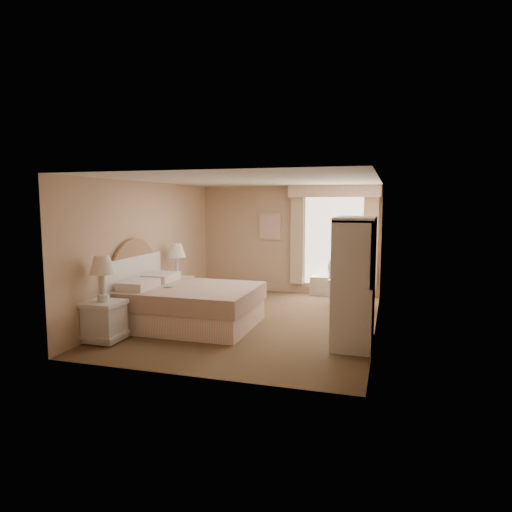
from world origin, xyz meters
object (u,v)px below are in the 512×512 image
(nightstand_near, at_px, (104,310))
(round_table, at_px, (353,279))
(bed, at_px, (183,303))
(nightstand_far, at_px, (177,283))
(cafe_chair, at_px, (338,277))
(armoire, at_px, (355,292))

(nightstand_near, height_order, round_table, nightstand_near)
(bed, xyz_separation_m, nightstand_far, (-0.73, 1.24, 0.10))
(round_table, bearing_deg, cafe_chair, 161.48)
(cafe_chair, bearing_deg, nightstand_far, -168.54)
(nightstand_far, height_order, armoire, armoire)
(armoire, bearing_deg, nightstand_near, -164.63)
(nightstand_far, distance_m, armoire, 3.95)
(cafe_chair, relative_size, armoire, 0.50)
(cafe_chair, bearing_deg, bed, -144.36)
(round_table, bearing_deg, armoire, -85.02)
(cafe_chair, distance_m, armoire, 2.84)
(nightstand_far, distance_m, cafe_chair, 3.37)
(bed, xyz_separation_m, cafe_chair, (2.38, 2.56, 0.17))
(round_table, distance_m, armoire, 2.69)
(nightstand_far, height_order, round_table, nightstand_far)
(nightstand_near, xyz_separation_m, cafe_chair, (3.11, 3.78, 0.06))
(nightstand_near, distance_m, cafe_chair, 4.89)
(nightstand_near, bearing_deg, armoire, 15.37)
(bed, relative_size, armoire, 1.20)
(cafe_chair, bearing_deg, nightstand_near, -140.87)
(nightstand_near, bearing_deg, cafe_chair, 50.56)
(bed, relative_size, nightstand_far, 1.81)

